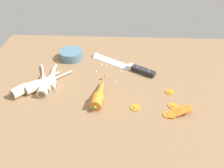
{
  "coord_description": "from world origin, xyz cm",
  "views": [
    {
      "loc": [
        3.69,
        -78.75,
        58.53
      ],
      "look_at": [
        0.0,
        -2.0,
        1.5
      ],
      "focal_mm": 37.96,
      "sensor_mm": 36.0,
      "label": 1
    }
  ],
  "objects_px": {
    "parsnip_mid_left": "(52,79)",
    "parsnip_mid_right": "(29,86)",
    "whole_carrot": "(100,93)",
    "carrot_slice_stray_mid": "(136,107)",
    "carrot_slice_stack": "(178,112)",
    "parsnip_outer": "(46,84)",
    "chefs_knife": "(120,64)",
    "parsnip_front": "(42,83)",
    "carrot_slice_stray_near": "(170,92)",
    "parsnip_back": "(44,81)",
    "prep_bowl": "(71,54)",
    "carrot_slice_stray_far": "(173,106)"
  },
  "relations": [
    {
      "from": "prep_bowl",
      "to": "chefs_knife",
      "type": "bearing_deg",
      "value": -11.76
    },
    {
      "from": "whole_carrot",
      "to": "parsnip_front",
      "type": "distance_m",
      "value": 0.25
    },
    {
      "from": "parsnip_outer",
      "to": "whole_carrot",
      "type": "bearing_deg",
      "value": -12.25
    },
    {
      "from": "parsnip_back",
      "to": "prep_bowl",
      "type": "distance_m",
      "value": 0.23
    },
    {
      "from": "chefs_knife",
      "to": "carrot_slice_stack",
      "type": "bearing_deg",
      "value": -56.49
    },
    {
      "from": "parsnip_back",
      "to": "carrot_slice_stray_far",
      "type": "xyz_separation_m",
      "value": [
        0.51,
        -0.11,
        -0.02
      ]
    },
    {
      "from": "parsnip_back",
      "to": "parsnip_outer",
      "type": "bearing_deg",
      "value": -58.61
    },
    {
      "from": "carrot_slice_stray_near",
      "to": "prep_bowl",
      "type": "xyz_separation_m",
      "value": [
        -0.44,
        0.25,
        0.02
      ]
    },
    {
      "from": "chefs_knife",
      "to": "parsnip_mid_right",
      "type": "relative_size",
      "value": 1.65
    },
    {
      "from": "parsnip_front",
      "to": "prep_bowl",
      "type": "distance_m",
      "value": 0.25
    },
    {
      "from": "parsnip_mid_left",
      "to": "carrot_slice_stray_mid",
      "type": "xyz_separation_m",
      "value": [
        0.34,
        -0.14,
        -0.02
      ]
    },
    {
      "from": "whole_carrot",
      "to": "carrot_slice_stray_mid",
      "type": "bearing_deg",
      "value": -21.8
    },
    {
      "from": "parsnip_front",
      "to": "parsnip_mid_right",
      "type": "height_order",
      "value": "same"
    },
    {
      "from": "carrot_slice_stray_mid",
      "to": "parsnip_mid_left",
      "type": "bearing_deg",
      "value": 158.18
    },
    {
      "from": "chefs_knife",
      "to": "whole_carrot",
      "type": "relative_size",
      "value": 1.47
    },
    {
      "from": "whole_carrot",
      "to": "prep_bowl",
      "type": "xyz_separation_m",
      "value": [
        -0.16,
        0.29,
        0.0
      ]
    },
    {
      "from": "chefs_knife",
      "to": "parsnip_mid_right",
      "type": "bearing_deg",
      "value": -149.68
    },
    {
      "from": "chefs_knife",
      "to": "carrot_slice_stray_near",
      "type": "bearing_deg",
      "value": -44.03
    },
    {
      "from": "parsnip_outer",
      "to": "carrot_slice_stray_mid",
      "type": "height_order",
      "value": "parsnip_outer"
    },
    {
      "from": "carrot_slice_stray_mid",
      "to": "whole_carrot",
      "type": "bearing_deg",
      "value": 158.2
    },
    {
      "from": "parsnip_front",
      "to": "carrot_slice_stack",
      "type": "distance_m",
      "value": 0.54
    },
    {
      "from": "chefs_knife",
      "to": "parsnip_mid_left",
      "type": "relative_size",
      "value": 1.64
    },
    {
      "from": "parsnip_front",
      "to": "carrot_slice_stray_near",
      "type": "distance_m",
      "value": 0.51
    },
    {
      "from": "parsnip_outer",
      "to": "carrot_slice_stray_mid",
      "type": "distance_m",
      "value": 0.37
    },
    {
      "from": "carrot_slice_stack",
      "to": "carrot_slice_stray_mid",
      "type": "relative_size",
      "value": 2.69
    },
    {
      "from": "whole_carrot",
      "to": "carrot_slice_stray_near",
      "type": "height_order",
      "value": "whole_carrot"
    },
    {
      "from": "parsnip_mid_left",
      "to": "parsnip_mid_right",
      "type": "distance_m",
      "value": 0.09
    },
    {
      "from": "carrot_slice_stack",
      "to": "parsnip_front",
      "type": "bearing_deg",
      "value": 165.6
    },
    {
      "from": "whole_carrot",
      "to": "parsnip_back",
      "type": "bearing_deg",
      "value": 163.92
    },
    {
      "from": "parsnip_front",
      "to": "parsnip_mid_right",
      "type": "bearing_deg",
      "value": -154.23
    },
    {
      "from": "carrot_slice_stray_near",
      "to": "parsnip_front",
      "type": "bearing_deg",
      "value": 178.87
    },
    {
      "from": "parsnip_front",
      "to": "prep_bowl",
      "type": "xyz_separation_m",
      "value": [
        0.08,
        0.24,
        0.0
      ]
    },
    {
      "from": "whole_carrot",
      "to": "parsnip_outer",
      "type": "bearing_deg",
      "value": 167.75
    },
    {
      "from": "carrot_slice_stray_far",
      "to": "parsnip_outer",
      "type": "bearing_deg",
      "value": 169.87
    },
    {
      "from": "carrot_slice_stray_mid",
      "to": "parsnip_mid_right",
      "type": "bearing_deg",
      "value": 168.45
    },
    {
      "from": "parsnip_back",
      "to": "carrot_slice_stray_far",
      "type": "bearing_deg",
      "value": -11.98
    },
    {
      "from": "parsnip_back",
      "to": "carrot_slice_stray_far",
      "type": "relative_size",
      "value": 6.02
    },
    {
      "from": "whole_carrot",
      "to": "carrot_slice_stray_far",
      "type": "xyz_separation_m",
      "value": [
        0.27,
        -0.04,
        -0.02
      ]
    },
    {
      "from": "parsnip_mid_right",
      "to": "carrot_slice_stray_mid",
      "type": "bearing_deg",
      "value": -11.55
    },
    {
      "from": "parsnip_back",
      "to": "carrot_slice_stack",
      "type": "distance_m",
      "value": 0.54
    },
    {
      "from": "parsnip_mid_right",
      "to": "carrot_slice_stray_far",
      "type": "height_order",
      "value": "parsnip_mid_right"
    },
    {
      "from": "whole_carrot",
      "to": "parsnip_outer",
      "type": "height_order",
      "value": "whole_carrot"
    },
    {
      "from": "parsnip_mid_left",
      "to": "parsnip_mid_right",
      "type": "xyz_separation_m",
      "value": [
        -0.08,
        -0.05,
        -0.0
      ]
    },
    {
      "from": "chefs_knife",
      "to": "prep_bowl",
      "type": "relative_size",
      "value": 2.85
    },
    {
      "from": "prep_bowl",
      "to": "carrot_slice_stray_far",
      "type": "bearing_deg",
      "value": -36.93
    },
    {
      "from": "parsnip_mid_left",
      "to": "carrot_slice_stack",
      "type": "bearing_deg",
      "value": -18.44
    },
    {
      "from": "whole_carrot",
      "to": "carrot_slice_stack",
      "type": "distance_m",
      "value": 0.29
    },
    {
      "from": "parsnip_mid_right",
      "to": "parsnip_outer",
      "type": "distance_m",
      "value": 0.07
    },
    {
      "from": "carrot_slice_stray_near",
      "to": "whole_carrot",
      "type": "bearing_deg",
      "value": -171.03
    },
    {
      "from": "parsnip_outer",
      "to": "carrot_slice_stack",
      "type": "bearing_deg",
      "value": -14.32
    }
  ]
}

